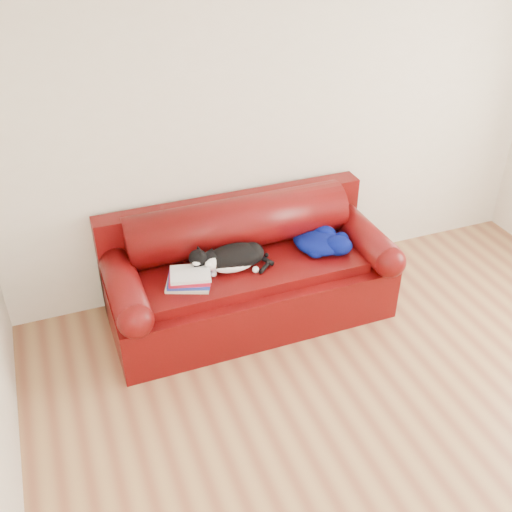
% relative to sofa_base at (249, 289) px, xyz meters
% --- Properties ---
extents(ground, '(4.50, 4.50, 0.00)m').
position_rel_sofa_base_xyz_m(ground, '(0.50, -1.49, -0.24)').
color(ground, brown).
rests_on(ground, ground).
extents(room_shell, '(4.52, 4.02, 2.61)m').
position_rel_sofa_base_xyz_m(room_shell, '(0.62, -1.48, 1.43)').
color(room_shell, beige).
rests_on(room_shell, ground).
extents(sofa_base, '(2.10, 0.90, 0.50)m').
position_rel_sofa_base_xyz_m(sofa_base, '(0.00, 0.00, 0.00)').
color(sofa_base, '#380702').
rests_on(sofa_base, ground).
extents(sofa_back, '(2.10, 1.01, 0.88)m').
position_rel_sofa_base_xyz_m(sofa_back, '(0.00, 0.24, 0.30)').
color(sofa_back, '#380702').
rests_on(sofa_back, ground).
extents(book_stack, '(0.36, 0.33, 0.10)m').
position_rel_sofa_base_xyz_m(book_stack, '(-0.49, -0.13, 0.31)').
color(book_stack, beige).
rests_on(book_stack, sofa_base).
extents(cat, '(0.63, 0.26, 0.23)m').
position_rel_sofa_base_xyz_m(cat, '(-0.14, -0.05, 0.35)').
color(cat, black).
rests_on(cat, sofa_base).
extents(blanket, '(0.48, 0.48, 0.14)m').
position_rel_sofa_base_xyz_m(blanket, '(0.57, -0.04, 0.32)').
color(blanket, '#021041').
rests_on(blanket, sofa_base).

